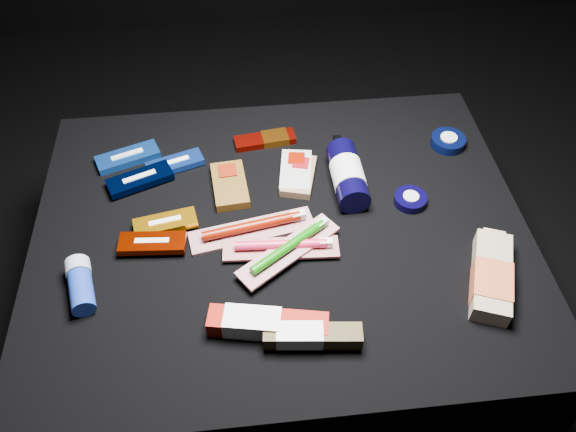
{
  "coord_description": "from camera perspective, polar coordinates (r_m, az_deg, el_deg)",
  "views": [
    {
      "loc": [
        -0.06,
        -0.72,
        1.25
      ],
      "look_at": [
        0.01,
        0.01,
        0.42
      ],
      "focal_mm": 35.0,
      "sensor_mm": 36.0,
      "label": 1
    }
  ],
  "objects": [
    {
      "name": "cloth_table",
      "position": [
        1.28,
        -0.63,
        -6.91
      ],
      "size": [
        0.98,
        0.78,
        0.4
      ],
      "primitive_type": "cube",
      "color": "black",
      "rests_on": "ground"
    },
    {
      "name": "lotion_bottle",
      "position": [
        1.18,
        6.06,
        4.19
      ],
      "size": [
        0.07,
        0.21,
        0.07
      ],
      "rotation": [
        0.0,
        0.0,
        0.02
      ],
      "color": "black",
      "rests_on": "cloth_table"
    },
    {
      "name": "clif_bar_1",
      "position": [
        1.21,
        0.8,
        4.69
      ],
      "size": [
        0.08,
        0.13,
        0.02
      ],
      "rotation": [
        0.0,
        0.0,
        -0.16
      ],
      "color": "#B7B7AF",
      "rests_on": "cloth_table"
    },
    {
      "name": "cream_tin_lower",
      "position": [
        1.18,
        12.32,
        1.66
      ],
      "size": [
        0.07,
        0.07,
        0.02
      ],
      "rotation": [
        0.0,
        0.0,
        -0.06
      ],
      "color": "black",
      "rests_on": "cloth_table"
    },
    {
      "name": "toothpaste_carton_red",
      "position": [
        0.97,
        -2.6,
        -10.89
      ],
      "size": [
        0.21,
        0.08,
        0.04
      ],
      "rotation": [
        0.0,
        0.0,
        -0.19
      ],
      "color": "#8E0A00",
      "rests_on": "cloth_table"
    },
    {
      "name": "luna_bar_3",
      "position": [
        1.13,
        -12.34,
        -0.71
      ],
      "size": [
        0.13,
        0.07,
        0.02
      ],
      "rotation": [
        0.0,
        0.0,
        0.18
      ],
      "color": "#BD7906",
      "rests_on": "cloth_table"
    },
    {
      "name": "luna_bar_1",
      "position": [
        1.25,
        -11.4,
        5.25
      ],
      "size": [
        0.13,
        0.08,
        0.02
      ],
      "rotation": [
        0.0,
        0.0,
        0.32
      ],
      "color": "#173EA8",
      "rests_on": "cloth_table"
    },
    {
      "name": "ground",
      "position": [
        1.45,
        -0.56,
        -11.38
      ],
      "size": [
        3.0,
        3.0,
        0.0
      ],
      "primitive_type": "plane",
      "color": "black",
      "rests_on": "ground"
    },
    {
      "name": "luna_bar_4",
      "position": [
        1.1,
        -13.61,
        -2.69
      ],
      "size": [
        0.13,
        0.06,
        0.02
      ],
      "rotation": [
        0.0,
        0.0,
        -0.08
      ],
      "color": "#721200",
      "rests_on": "cloth_table"
    },
    {
      "name": "bodywash_bottle",
      "position": [
        1.08,
        19.96,
        -5.9
      ],
      "size": [
        0.13,
        0.2,
        0.04
      ],
      "rotation": [
        0.0,
        0.0,
        -0.37
      ],
      "color": "tan",
      "rests_on": "cloth_table"
    },
    {
      "name": "clif_bar_2",
      "position": [
        1.2,
        1.13,
        4.25
      ],
      "size": [
        0.09,
        0.13,
        0.02
      ],
      "rotation": [
        0.0,
        0.0,
        -0.26
      ],
      "color": "#866749",
      "rests_on": "cloth_table"
    },
    {
      "name": "toothpaste_carton_green",
      "position": [
        0.95,
        2.05,
        -12.05
      ],
      "size": [
        0.17,
        0.05,
        0.03
      ],
      "rotation": [
        0.0,
        0.0,
        -0.1
      ],
      "color": "#342B0F",
      "rests_on": "cloth_table"
    },
    {
      "name": "power_bar",
      "position": [
        1.29,
        -2.02,
        7.8
      ],
      "size": [
        0.14,
        0.06,
        0.02
      ],
      "rotation": [
        0.0,
        0.0,
        0.12
      ],
      "color": "#720A04",
      "rests_on": "cloth_table"
    },
    {
      "name": "luna_bar_2",
      "position": [
        1.23,
        -14.8,
        3.63
      ],
      "size": [
        0.15,
        0.1,
        0.02
      ],
      "rotation": [
        0.0,
        0.0,
        0.38
      ],
      "color": "black",
      "rests_on": "cloth_table"
    },
    {
      "name": "toothbrush_pack_0",
      "position": [
        1.1,
        -3.51,
        -1.23
      ],
      "size": [
        0.25,
        0.1,
        0.03
      ],
      "rotation": [
        0.0,
        0.0,
        0.18
      ],
      "color": "beige",
      "rests_on": "cloth_table"
    },
    {
      "name": "toothbrush_pack_1",
      "position": [
        1.07,
        -0.56,
        -3.13
      ],
      "size": [
        0.22,
        0.06,
        0.02
      ],
      "rotation": [
        0.0,
        0.0,
        -0.06
      ],
      "color": "#ADA7A2",
      "rests_on": "cloth_table"
    },
    {
      "name": "clif_bar_0",
      "position": [
        1.19,
        -5.97,
        3.31
      ],
      "size": [
        0.08,
        0.13,
        0.02
      ],
      "rotation": [
        0.0,
        0.0,
        0.09
      ],
      "color": "brown",
      "rests_on": "cloth_table"
    },
    {
      "name": "luna_bar_0",
      "position": [
        1.3,
        -15.96,
        5.78
      ],
      "size": [
        0.15,
        0.09,
        0.02
      ],
      "rotation": [
        0.0,
        0.0,
        0.35
      ],
      "color": "blue",
      "rests_on": "cloth_table"
    },
    {
      "name": "deodorant_stick",
      "position": [
        1.07,
        -20.34,
        -6.54
      ],
      "size": [
        0.07,
        0.12,
        0.05
      ],
      "rotation": [
        0.0,
        0.0,
        0.24
      ],
      "color": "navy",
      "rests_on": "cloth_table"
    },
    {
      "name": "cream_tin_upper",
      "position": [
        1.33,
        15.94,
        7.32
      ],
      "size": [
        0.08,
        0.08,
        0.02
      ],
      "rotation": [
        0.0,
        0.0,
        -0.23
      ],
      "color": "black",
      "rests_on": "cloth_table"
    },
    {
      "name": "toothbrush_pack_2",
      "position": [
        1.05,
        0.2,
        -3.26
      ],
      "size": [
        0.21,
        0.17,
        0.02
      ],
      "rotation": [
        0.0,
        0.0,
        0.61
      ],
      "color": "beige",
      "rests_on": "cloth_table"
    }
  ]
}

